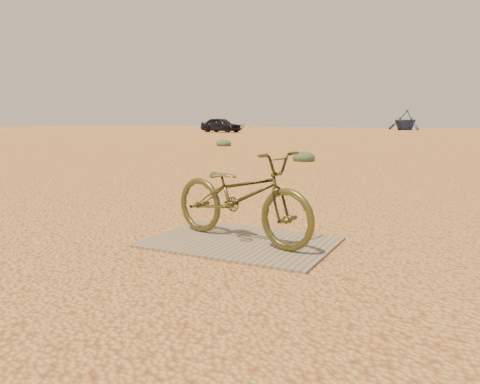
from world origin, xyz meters
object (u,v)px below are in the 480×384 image
at_px(bicycle, 241,196).
at_px(car, 221,125).
at_px(plywood_board, 240,242).
at_px(boat_far_left, 405,120).
at_px(boat_near_left, 230,125).

xyz_separation_m(bicycle, car, (-17.83, 31.69, 0.19)).
xyz_separation_m(plywood_board, boat_far_left, (-4.86, 47.62, 1.04)).
relative_size(plywood_board, bicycle, 1.05).
height_order(plywood_board, car, car).
bearing_deg(car, boat_near_left, 33.43).
distance_m(plywood_board, boat_far_left, 47.88).
xyz_separation_m(plywood_board, boat_near_left, (-22.28, 41.76, 0.46)).
xyz_separation_m(bicycle, boat_far_left, (-4.86, 47.60, 0.62)).
xyz_separation_m(boat_near_left, boat_far_left, (17.42, 5.87, 0.58)).
xyz_separation_m(plywood_board, car, (-17.84, 31.72, 0.61)).
bearing_deg(boat_far_left, bicycle, -60.79).
height_order(plywood_board, boat_near_left, boat_near_left).
distance_m(plywood_board, bicycle, 0.42).
bearing_deg(boat_near_left, boat_far_left, 20.78).
height_order(plywood_board, boat_far_left, boat_far_left).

